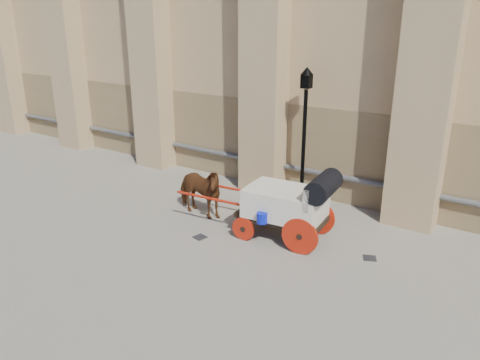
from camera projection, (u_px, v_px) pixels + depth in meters
The scene contains 6 objects.
ground at pixel (225, 234), 12.93m from camera, with size 90.00×90.00×0.00m, color gray.
horse at pixel (199, 191), 13.88m from camera, with size 0.86×1.89×1.59m, color brown.
carriage at pixel (291, 202), 12.34m from camera, with size 4.58×1.73×1.96m.
street_lamp at pixel (304, 132), 14.49m from camera, with size 0.40×0.40×4.28m.
drain_grate_near at pixel (200, 237), 12.76m from camera, with size 0.32×0.32×0.01m, color black.
drain_grate_far at pixel (370, 258), 11.66m from camera, with size 0.32×0.32×0.01m, color black.
Camera 1 is at (6.93, -9.40, 5.76)m, focal length 35.00 mm.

